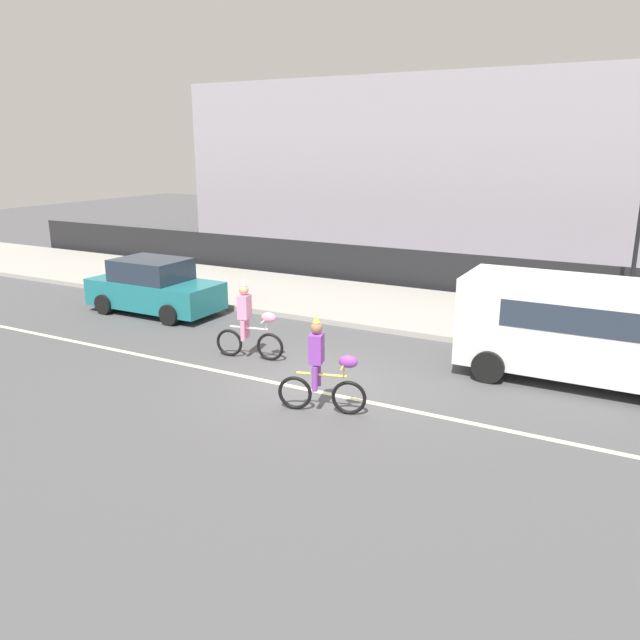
% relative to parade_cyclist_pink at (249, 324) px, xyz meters
% --- Properties ---
extents(ground_plane, '(80.00, 80.00, 0.00)m').
position_rel_parade_cyclist_pink_xyz_m(ground_plane, '(2.26, -0.58, -0.84)').
color(ground_plane, '#4C4C4F').
extents(road_centre_line, '(36.00, 0.14, 0.01)m').
position_rel_parade_cyclist_pink_xyz_m(road_centre_line, '(2.26, -1.08, -0.84)').
color(road_centre_line, beige).
rests_on(road_centre_line, ground).
extents(sidewalk_curb, '(60.00, 5.00, 0.15)m').
position_rel_parade_cyclist_pink_xyz_m(sidewalk_curb, '(2.26, 5.92, -0.77)').
color(sidewalk_curb, '#9E9B93').
rests_on(sidewalk_curb, ground).
extents(fence_line, '(40.00, 0.08, 1.40)m').
position_rel_parade_cyclist_pink_xyz_m(fence_line, '(2.26, 8.82, -0.14)').
color(fence_line, black).
rests_on(fence_line, ground).
extents(building_backdrop, '(28.00, 8.00, 7.71)m').
position_rel_parade_cyclist_pink_xyz_m(building_backdrop, '(1.64, 17.42, 3.01)').
color(building_backdrop, '#99939E').
rests_on(building_backdrop, ground).
extents(parade_cyclist_pink, '(1.70, 0.54, 1.92)m').
position_rel_parade_cyclist_pink_xyz_m(parade_cyclist_pink, '(0.00, 0.00, 0.00)').
color(parade_cyclist_pink, black).
rests_on(parade_cyclist_pink, ground).
extents(parade_cyclist_purple, '(1.68, 0.62, 1.92)m').
position_rel_parade_cyclist_pink_xyz_m(parade_cyclist_purple, '(2.97, -1.91, 0.00)').
color(parade_cyclist_purple, black).
rests_on(parade_cyclist_purple, ground).
extents(parked_van_white, '(5.00, 2.22, 2.18)m').
position_rel_parade_cyclist_pink_xyz_m(parked_van_white, '(7.13, 2.12, 0.44)').
color(parked_van_white, white).
rests_on(parked_van_white, ground).
extents(parked_car_teal, '(4.10, 1.92, 1.64)m').
position_rel_parade_cyclist_pink_xyz_m(parked_car_teal, '(-4.91, 2.12, -0.06)').
color(parked_car_teal, '#1E727A').
rests_on(parked_car_teal, ground).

